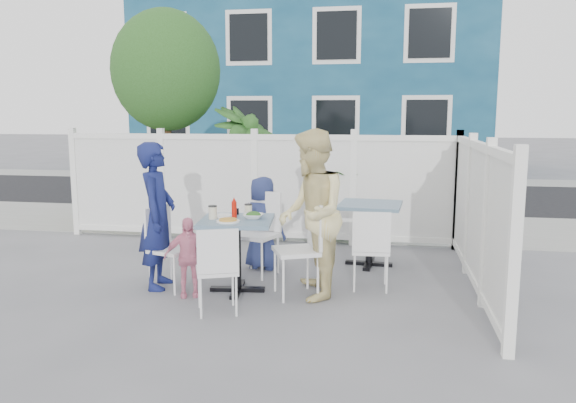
% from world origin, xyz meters
% --- Properties ---
extents(ground, '(80.00, 80.00, 0.00)m').
position_xyz_m(ground, '(0.00, 0.00, 0.00)').
color(ground, slate).
extents(near_sidewalk, '(24.00, 2.60, 0.01)m').
position_xyz_m(near_sidewalk, '(0.00, 3.80, 0.01)').
color(near_sidewalk, gray).
rests_on(near_sidewalk, ground).
extents(street, '(24.00, 5.00, 0.01)m').
position_xyz_m(street, '(0.00, 7.50, 0.00)').
color(street, black).
rests_on(street, ground).
extents(far_sidewalk, '(24.00, 1.60, 0.01)m').
position_xyz_m(far_sidewalk, '(0.00, 10.60, 0.01)').
color(far_sidewalk, gray).
rests_on(far_sidewalk, ground).
extents(building, '(11.00, 6.00, 6.00)m').
position_xyz_m(building, '(-0.50, 14.00, 3.00)').
color(building, navy).
rests_on(building, ground).
extents(fence_back, '(5.86, 0.08, 1.60)m').
position_xyz_m(fence_back, '(0.10, 2.40, 0.78)').
color(fence_back, white).
rests_on(fence_back, ground).
extents(fence_right, '(0.08, 3.66, 1.60)m').
position_xyz_m(fence_right, '(3.00, 0.60, 0.78)').
color(fence_right, white).
rests_on(fence_right, ground).
extents(tree, '(1.80, 1.62, 3.59)m').
position_xyz_m(tree, '(-1.60, 3.30, 2.59)').
color(tree, '#382316').
rests_on(tree, ground).
extents(utility_cabinet, '(0.75, 0.56, 1.35)m').
position_xyz_m(utility_cabinet, '(-2.32, 4.00, 0.67)').
color(utility_cabinet, yellow).
rests_on(utility_cabinet, ground).
extents(potted_shrub_a, '(1.50, 1.50, 2.02)m').
position_xyz_m(potted_shrub_a, '(-0.26, 3.10, 1.01)').
color(potted_shrub_a, '#204717').
rests_on(potted_shrub_a, ground).
extents(potted_shrub_b, '(1.51, 1.60, 1.42)m').
position_xyz_m(potted_shrub_b, '(1.34, 3.00, 0.71)').
color(potted_shrub_b, '#204717').
rests_on(potted_shrub_b, ground).
extents(main_table, '(0.84, 0.84, 0.80)m').
position_xyz_m(main_table, '(0.46, 0.04, 0.62)').
color(main_table, '#3F637D').
rests_on(main_table, ground).
extents(spare_table, '(0.81, 0.81, 0.79)m').
position_xyz_m(spare_table, '(1.83, 1.34, 0.62)').
color(spare_table, '#3F637D').
rests_on(spare_table, ground).
extents(chair_left, '(0.50, 0.51, 0.90)m').
position_xyz_m(chair_left, '(-0.34, 0.03, 0.52)').
color(chair_left, white).
rests_on(chair_left, ground).
extents(chair_right, '(0.58, 0.59, 0.99)m').
position_xyz_m(chair_right, '(1.19, 0.04, 0.58)').
color(chair_right, white).
rests_on(chair_right, ground).
extents(chair_back, '(0.56, 0.55, 0.98)m').
position_xyz_m(chair_back, '(0.55, 0.77, 0.57)').
color(chair_back, white).
rests_on(chair_back, ground).
extents(chair_near, '(0.50, 0.49, 0.85)m').
position_xyz_m(chair_near, '(0.46, -0.68, 0.50)').
color(chair_near, white).
rests_on(chair_near, ground).
extents(chair_spare, '(0.42, 0.41, 0.88)m').
position_xyz_m(chair_spare, '(1.87, 0.32, 0.51)').
color(chair_spare, white).
rests_on(chair_spare, ground).
extents(man, '(0.47, 0.64, 1.61)m').
position_xyz_m(man, '(-0.44, 0.05, 0.80)').
color(man, '#141B52').
rests_on(man, ground).
extents(woman, '(0.82, 0.96, 1.75)m').
position_xyz_m(woman, '(1.27, 0.00, 0.88)').
color(woman, gold).
rests_on(woman, ground).
extents(boy, '(0.62, 0.46, 1.15)m').
position_xyz_m(boy, '(0.53, 0.97, 0.57)').
color(boy, navy).
rests_on(boy, ground).
extents(toddler, '(0.54, 0.36, 0.84)m').
position_xyz_m(toddler, '(-0.01, -0.20, 0.42)').
color(toddler, pink).
rests_on(toddler, ground).
extents(plate_main, '(0.25, 0.25, 0.02)m').
position_xyz_m(plate_main, '(0.41, -0.13, 0.80)').
color(plate_main, white).
rests_on(plate_main, main_table).
extents(plate_side, '(0.24, 0.24, 0.02)m').
position_xyz_m(plate_side, '(0.27, 0.16, 0.80)').
color(plate_side, white).
rests_on(plate_side, main_table).
extents(salad_bowl, '(0.22, 0.22, 0.05)m').
position_xyz_m(salad_bowl, '(0.63, 0.08, 0.82)').
color(salad_bowl, white).
rests_on(salad_bowl, main_table).
extents(coffee_cup_a, '(0.09, 0.09, 0.13)m').
position_xyz_m(coffee_cup_a, '(0.21, -0.00, 0.86)').
color(coffee_cup_a, beige).
rests_on(coffee_cup_a, main_table).
extents(coffee_cup_b, '(0.08, 0.08, 0.12)m').
position_xyz_m(coffee_cup_b, '(0.54, 0.24, 0.86)').
color(coffee_cup_b, beige).
rests_on(coffee_cup_b, main_table).
extents(ketchup_bottle, '(0.06, 0.06, 0.18)m').
position_xyz_m(ketchup_bottle, '(0.42, 0.08, 0.89)').
color(ketchup_bottle, '#B21307').
rests_on(ketchup_bottle, main_table).
extents(salt_shaker, '(0.03, 0.03, 0.07)m').
position_xyz_m(salt_shaker, '(0.36, 0.29, 0.83)').
color(salt_shaker, white).
rests_on(salt_shaker, main_table).
extents(pepper_shaker, '(0.03, 0.03, 0.07)m').
position_xyz_m(pepper_shaker, '(0.40, 0.30, 0.83)').
color(pepper_shaker, black).
rests_on(pepper_shaker, main_table).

